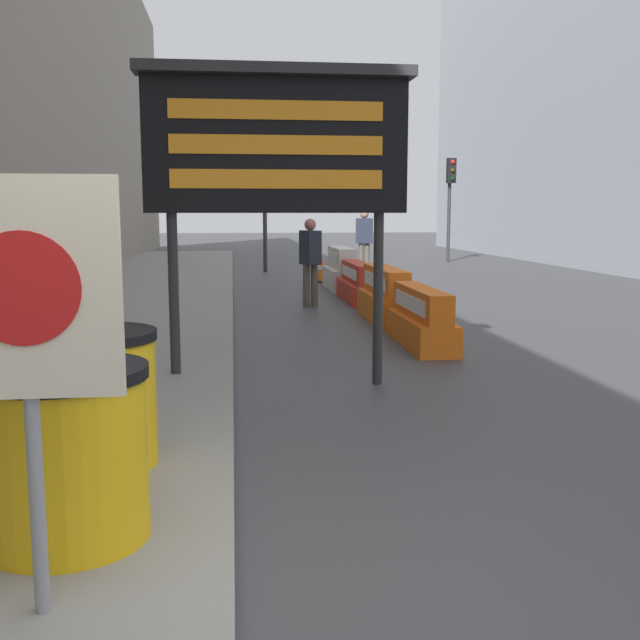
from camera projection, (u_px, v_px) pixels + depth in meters
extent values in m
plane|color=#3F3F42|center=(235.00, 625.00, 3.17)|extent=(120.00, 120.00, 0.00)
cylinder|color=yellow|center=(66.00, 460.00, 3.60)|extent=(0.78, 0.78, 0.79)
cylinder|color=black|center=(61.00, 373.00, 3.54)|extent=(0.81, 0.81, 0.06)
cylinder|color=yellow|center=(93.00, 403.00, 4.66)|extent=(0.78, 0.78, 0.79)
cylinder|color=black|center=(90.00, 336.00, 4.60)|extent=(0.81, 0.81, 0.06)
cylinder|color=gray|center=(34.00, 454.00, 2.89)|extent=(0.06, 0.06, 1.30)
cube|color=beige|center=(23.00, 288.00, 2.78)|extent=(0.72, 0.04, 0.84)
cylinder|color=red|center=(22.00, 289.00, 2.76)|extent=(0.43, 0.01, 0.43)
cylinder|color=#28282B|center=(174.00, 302.00, 7.28)|extent=(0.10, 0.10, 1.73)
cylinder|color=#28282B|center=(378.00, 300.00, 7.51)|extent=(0.10, 0.10, 1.73)
cube|color=black|center=(276.00, 146.00, 7.18)|extent=(2.53, 0.24, 1.28)
cube|color=#28282B|center=(276.00, 70.00, 7.01)|extent=(2.65, 0.34, 0.10)
cube|color=orange|center=(277.00, 110.00, 7.01)|extent=(2.02, 0.02, 0.18)
cube|color=orange|center=(277.00, 145.00, 7.06)|extent=(2.02, 0.02, 0.18)
cube|color=orange|center=(277.00, 179.00, 7.10)|extent=(2.02, 0.02, 0.18)
cube|color=orange|center=(421.00, 331.00, 9.78)|extent=(0.52, 1.96, 0.38)
cube|color=orange|center=(422.00, 302.00, 9.73)|extent=(0.31, 1.96, 0.38)
cube|color=white|center=(409.00, 303.00, 9.71)|extent=(0.02, 1.57, 0.19)
cube|color=orange|center=(385.00, 307.00, 12.07)|extent=(0.57, 2.11, 0.43)
cube|color=orange|center=(386.00, 281.00, 12.01)|extent=(0.34, 2.11, 0.43)
cube|color=white|center=(374.00, 281.00, 11.99)|extent=(0.02, 1.69, 0.21)
cube|color=red|center=(358.00, 292.00, 14.69)|extent=(0.56, 2.17, 0.38)
cube|color=red|center=(358.00, 272.00, 14.64)|extent=(0.34, 2.17, 0.38)
cube|color=white|center=(349.00, 272.00, 14.62)|extent=(0.02, 1.74, 0.19)
cube|color=silver|center=(342.00, 279.00, 16.90)|extent=(0.64, 1.91, 0.47)
cube|color=silver|center=(342.00, 258.00, 16.83)|extent=(0.39, 1.91, 0.47)
cube|color=white|center=(333.00, 258.00, 16.81)|extent=(0.02, 1.53, 0.24)
cube|color=black|center=(411.00, 304.00, 14.04)|extent=(0.33, 0.33, 0.04)
cone|color=orange|center=(411.00, 289.00, 14.00)|extent=(0.27, 0.27, 0.55)
cylinder|color=white|center=(411.00, 287.00, 13.99)|extent=(0.15, 0.15, 0.08)
cube|color=black|center=(322.00, 281.00, 18.63)|extent=(0.35, 0.35, 0.04)
cone|color=orange|center=(322.00, 269.00, 18.59)|extent=(0.28, 0.28, 0.59)
cylinder|color=white|center=(322.00, 268.00, 18.58)|extent=(0.16, 0.16, 0.08)
cube|color=black|center=(410.00, 332.00, 10.79)|extent=(0.40, 0.40, 0.04)
cone|color=orange|center=(411.00, 308.00, 10.74)|extent=(0.32, 0.32, 0.67)
cylinder|color=white|center=(411.00, 305.00, 10.73)|extent=(0.18, 0.18, 0.09)
cylinder|color=#2D2D30|center=(265.00, 203.00, 21.65)|extent=(0.12, 0.12, 3.99)
cube|color=black|center=(264.00, 147.00, 21.27)|extent=(0.28, 0.28, 0.84)
sphere|color=red|center=(265.00, 137.00, 21.08)|extent=(0.15, 0.15, 0.15)
sphere|color=#392C06|center=(265.00, 147.00, 21.12)|extent=(0.15, 0.15, 0.15)
sphere|color=black|center=(265.00, 157.00, 21.16)|extent=(0.15, 0.15, 0.15)
cylinder|color=#2D2D30|center=(449.00, 211.00, 26.03)|extent=(0.12, 0.12, 3.56)
cube|color=black|center=(451.00, 171.00, 25.68)|extent=(0.28, 0.28, 0.84)
sphere|color=red|center=(453.00, 162.00, 25.49)|extent=(0.15, 0.15, 0.15)
sphere|color=#392C06|center=(453.00, 170.00, 25.53)|extent=(0.15, 0.15, 0.15)
sphere|color=black|center=(452.00, 179.00, 25.57)|extent=(0.15, 0.15, 0.15)
cylinder|color=#514C42|center=(306.00, 286.00, 13.78)|extent=(0.13, 0.13, 0.78)
cylinder|color=#514C42|center=(314.00, 286.00, 13.79)|extent=(0.13, 0.13, 0.78)
cube|color=#232838|center=(310.00, 248.00, 13.69)|extent=(0.39, 0.49, 0.62)
sphere|color=#AA6456|center=(310.00, 225.00, 13.63)|extent=(0.22, 0.22, 0.22)
cylinder|color=#514C42|center=(361.00, 259.00, 20.94)|extent=(0.14, 0.14, 0.87)
cylinder|color=#514C42|center=(367.00, 259.00, 20.96)|extent=(0.14, 0.14, 0.87)
cube|color=#232838|center=(364.00, 231.00, 20.84)|extent=(0.51, 0.35, 0.69)
sphere|color=#9B6D54|center=(364.00, 214.00, 20.77)|extent=(0.24, 0.24, 0.24)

